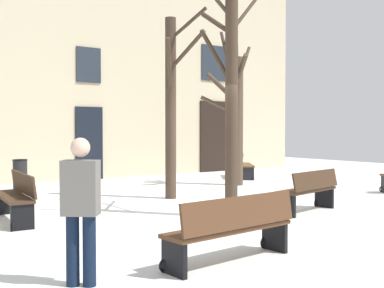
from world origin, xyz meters
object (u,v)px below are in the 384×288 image
at_px(bench_facing_shops, 244,164).
at_px(tree_left_of_center, 236,114).
at_px(person_near_bench, 81,205).
at_px(bench_near_center_tree, 232,228).
at_px(tree_foreground, 172,101).
at_px(litter_bin, 20,176).
at_px(tree_near_facade, 231,89).
at_px(bench_near_lamp, 309,190).
at_px(bench_far_corner, 16,196).

bearing_deg(bench_facing_shops, tree_left_of_center, 167.37).
relative_size(bench_facing_shops, person_near_bench, 1.05).
relative_size(bench_facing_shops, bench_near_center_tree, 0.86).
bearing_deg(tree_foreground, litter_bin, 128.66).
bearing_deg(litter_bin, tree_left_of_center, -19.85).
height_order(tree_near_facade, bench_near_lamp, tree_near_facade).
distance_m(tree_near_facade, bench_near_lamp, 2.61).
height_order(litter_bin, bench_near_lamp, litter_bin).
bearing_deg(litter_bin, bench_near_lamp, -59.34).
height_order(tree_foreground, bench_far_corner, tree_foreground).
distance_m(tree_left_of_center, litter_bin, 6.32).
distance_m(litter_bin, bench_near_lamp, 7.53).
xyz_separation_m(tree_left_of_center, tree_foreground, (-3.10, -1.22, 0.20)).
bearing_deg(tree_near_facade, bench_near_lamp, -18.38).
bearing_deg(bench_facing_shops, tree_near_facade, 171.75).
distance_m(tree_foreground, bench_near_center_tree, 5.92).
distance_m(litter_bin, person_near_bench, 8.25).
bearing_deg(litter_bin, tree_foreground, -51.34).
xyz_separation_m(bench_facing_shops, person_near_bench, (-9.01, -7.45, 0.41)).
bearing_deg(tree_near_facade, tree_left_of_center, 47.90).
bearing_deg(bench_near_lamp, tree_left_of_center, -123.68).
relative_size(tree_near_facade, bench_near_lamp, 2.78).
xyz_separation_m(bench_near_center_tree, person_near_bench, (-1.87, 0.28, 0.42)).
distance_m(tree_left_of_center, bench_far_corner, 7.40).
bearing_deg(bench_near_lamp, bench_near_center_tree, 17.04).
relative_size(tree_near_facade, person_near_bench, 2.99).
distance_m(tree_left_of_center, bench_near_lamp, 5.09).
bearing_deg(bench_near_center_tree, bench_near_lamp, -156.73).
relative_size(tree_left_of_center, litter_bin, 4.87).
bearing_deg(bench_far_corner, bench_near_center_tree, 22.98).
xyz_separation_m(bench_near_center_tree, bench_far_corner, (-1.43, 4.35, 0.02)).
distance_m(bench_facing_shops, bench_near_lamp, 6.83).
bearing_deg(tree_left_of_center, litter_bin, 160.15).
xyz_separation_m(tree_foreground, tree_near_facade, (-0.40, -2.65, 0.09)).
relative_size(tree_foreground, tree_near_facade, 0.95).
height_order(tree_near_facade, bench_far_corner, tree_near_facade).
distance_m(litter_bin, bench_facing_shops, 7.38).
bearing_deg(person_near_bench, bench_far_corner, 123.17).
bearing_deg(bench_near_center_tree, person_near_bench, -12.85).
xyz_separation_m(tree_near_facade, litter_bin, (-2.23, 5.94, -1.98)).
height_order(tree_foreground, bench_near_center_tree, tree_foreground).
distance_m(tree_foreground, tree_near_facade, 2.68).
bearing_deg(bench_near_center_tree, tree_near_facade, -134.04).
bearing_deg(bench_near_center_tree, litter_bin, -92.73).
bearing_deg(bench_far_corner, person_near_bench, -1.44).
bearing_deg(tree_left_of_center, bench_near_center_tree, -131.25).
bearing_deg(bench_near_lamp, litter_bin, -69.77).
height_order(tree_left_of_center, person_near_bench, tree_left_of_center).
height_order(tree_foreground, bench_near_lamp, tree_foreground).
distance_m(tree_foreground, litter_bin, 4.62).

